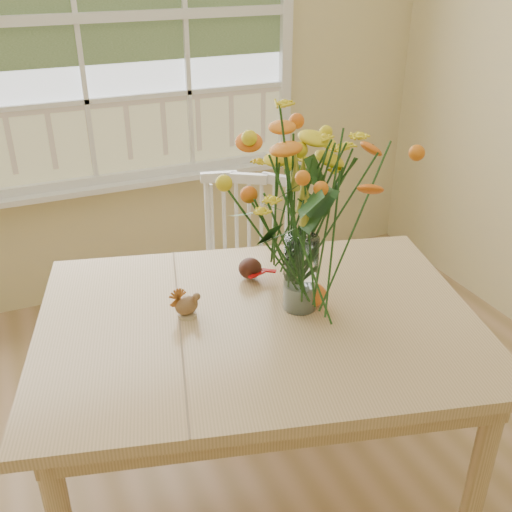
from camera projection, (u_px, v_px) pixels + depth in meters
name	position (u px, v px, depth m)	size (l,w,h in m)	color
wall_back	(80.00, 60.00, 3.00)	(4.00, 0.02, 2.70)	beige
window	(76.00, 22.00, 2.89)	(2.42, 0.12, 1.74)	silver
dining_table	(258.00, 340.00, 2.02)	(1.65, 1.35, 0.77)	tan
windsor_chair	(246.00, 268.00, 2.80)	(0.58, 0.58, 0.93)	white
flower_vase	(304.00, 201.00, 1.86)	(0.54, 0.54, 0.64)	white
pumpkin	(313.00, 296.00, 2.03)	(0.10, 0.10, 0.08)	#D35B18
turkey_figurine	(187.00, 305.00, 1.97)	(0.09, 0.07, 0.10)	#CCB78C
dark_gourd	(250.00, 269.00, 2.19)	(0.13, 0.09, 0.08)	#38160F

